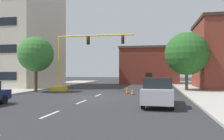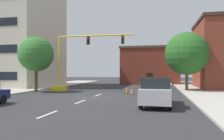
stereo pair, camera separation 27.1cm
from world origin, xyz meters
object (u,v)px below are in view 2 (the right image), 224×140
Objects in this scene: traffic_cone_roadside_a at (127,90)px; traffic_cone_roadside_b at (132,92)px; traffic_signal_gantry at (70,72)px; tree_left_near at (36,54)px; tree_right_mid at (187,54)px; pickup_truck_silver at (157,92)px.

traffic_cone_roadside_b is (0.70, -1.21, -0.07)m from traffic_cone_roadside_a.
traffic_signal_gantry is 1.58× the size of tree_left_near.
traffic_cone_roadside_b is at bearing -20.94° from traffic_signal_gantry.
traffic_signal_gantry is at bearing 165.67° from traffic_cone_roadside_a.
traffic_signal_gantry is 14.51m from tree_right_mid.
traffic_cone_roadside_a is (10.79, 0.12, -4.07)m from tree_left_near.
tree_right_mid reaches higher than pickup_truck_silver.
traffic_cone_roadside_a is 1.40m from traffic_cone_roadside_b.
pickup_truck_silver is at bearing -31.14° from tree_left_near.
tree_right_mid is at bearing 9.45° from traffic_signal_gantry.
tree_right_mid is 1.31× the size of pickup_truck_silver.
tree_left_near is 11.53m from traffic_cone_roadside_a.
traffic_cone_roadside_b is at bearing -59.91° from traffic_cone_roadside_a.
traffic_signal_gantry reaches higher than tree_left_near.
tree_right_mid is at bearing 74.97° from pickup_truck_silver.
tree_right_mid is 9.20m from traffic_cone_roadside_b.
traffic_cone_roadside_a is at bearing -147.88° from tree_right_mid.
tree_left_near is 8.39× the size of traffic_cone_roadside_a.
traffic_signal_gantry is at bearing 30.55° from tree_left_near.
traffic_signal_gantry is 15.06m from pickup_truck_silver.
traffic_signal_gantry is 16.26× the size of traffic_cone_roadside_b.
pickup_truck_silver is 7.06× the size of traffic_cone_roadside_a.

